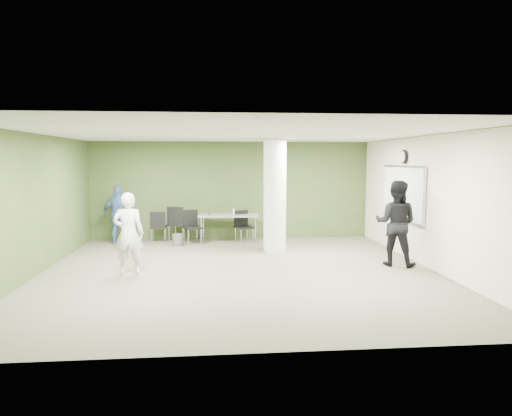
{
  "coord_description": "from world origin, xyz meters",
  "views": [
    {
      "loc": [
        -0.49,
        -9.15,
        2.27
      ],
      "look_at": [
        0.44,
        1.0,
        1.2
      ],
      "focal_mm": 32.0,
      "sensor_mm": 36.0,
      "label": 1
    }
  ],
  "objects": [
    {
      "name": "wastebasket",
      "position": [
        -1.48,
        2.99,
        0.16
      ],
      "size": [
        0.27,
        0.27,
        0.31
      ],
      "primitive_type": "cylinder",
      "color": "#4C4C4C",
      "rests_on": "floor"
    },
    {
      "name": "ceiling",
      "position": [
        0.0,
        0.0,
        2.8
      ],
      "size": [
        8.0,
        8.0,
        0.0
      ],
      "primitive_type": "plane",
      "rotation": [
        3.14,
        0.0,
        0.0
      ],
      "color": "white",
      "rests_on": "wall_back"
    },
    {
      "name": "chair_table_right",
      "position": [
        0.29,
        3.32,
        0.52
      ],
      "size": [
        0.57,
        0.57,
        0.89
      ],
      "rotation": [
        0.0,
        0.0,
        0.39
      ],
      "color": "black",
      "rests_on": "floor"
    },
    {
      "name": "chair_back_right",
      "position": [
        -1.52,
        3.56,
        0.58
      ],
      "size": [
        0.64,
        0.64,
        1.0
      ],
      "rotation": [
        0.0,
        0.0,
        2.78
      ],
      "color": "black",
      "rests_on": "floor"
    },
    {
      "name": "wall_left",
      "position": [
        -4.0,
        0.0,
        1.4
      ],
      "size": [
        0.02,
        8.0,
        2.8
      ],
      "primitive_type": "cube",
      "color": "#3C5126",
      "rests_on": "floor"
    },
    {
      "name": "column",
      "position": [
        1.0,
        2.0,
        1.4
      ],
      "size": [
        0.56,
        0.56,
        2.8
      ],
      "primitive_type": "cylinder",
      "color": "silver",
      "rests_on": "floor"
    },
    {
      "name": "wall_right_cream",
      "position": [
        4.0,
        0.0,
        1.4
      ],
      "size": [
        0.02,
        8.0,
        2.8
      ],
      "primitive_type": "cube",
      "color": "beige",
      "rests_on": "floor"
    },
    {
      "name": "wall_clock",
      "position": [
        3.92,
        1.2,
        2.35
      ],
      "size": [
        0.06,
        0.32,
        0.32
      ],
      "color": "black",
      "rests_on": "wall_right_cream"
    },
    {
      "name": "floor",
      "position": [
        0.0,
        0.0,
        0.0
      ],
      "size": [
        8.0,
        8.0,
        0.0
      ],
      "primitive_type": "plane",
      "color": "#585745",
      "rests_on": "ground"
    },
    {
      "name": "chair_table_left",
      "position": [
        -1.12,
        3.32,
        0.53
      ],
      "size": [
        0.59,
        0.59,
        0.91
      ],
      "rotation": [
        0.0,
        0.0,
        0.37
      ],
      "color": "black",
      "rests_on": "floor"
    },
    {
      "name": "wall_back",
      "position": [
        0.0,
        4.0,
        1.4
      ],
      "size": [
        8.0,
        2.8,
        0.02
      ],
      "primitive_type": "cube",
      "rotation": [
        1.57,
        0.0,
        0.0
      ],
      "color": "#3C5126",
      "rests_on": "floor"
    },
    {
      "name": "man_blue",
      "position": [
        -3.08,
        3.4,
        0.8
      ],
      "size": [
        0.96,
        0.46,
        1.6
      ],
      "primitive_type": "imported",
      "rotation": [
        0.0,
        0.0,
        3.07
      ],
      "color": "#4167A1",
      "rests_on": "floor"
    },
    {
      "name": "woman_white",
      "position": [
        -2.2,
        -0.03,
        0.82
      ],
      "size": [
        0.6,
        0.39,
        1.65
      ],
      "primitive_type": "imported",
      "rotation": [
        0.0,
        0.0,
        3.14
      ],
      "color": "white",
      "rests_on": "floor"
    },
    {
      "name": "folding_table",
      "position": [
        -0.12,
        3.37,
        0.73
      ],
      "size": [
        1.68,
        0.82,
        1.03
      ],
      "rotation": [
        0.0,
        0.0,
        -0.07
      ],
      "color": "gray",
      "rests_on": "floor"
    },
    {
      "name": "whiteboard",
      "position": [
        3.92,
        1.2,
        1.5
      ],
      "size": [
        0.05,
        2.3,
        1.3
      ],
      "color": "silver",
      "rests_on": "wall_right_cream"
    },
    {
      "name": "chair_back_left",
      "position": [
        -2.05,
        3.54,
        0.5
      ],
      "size": [
        0.44,
        0.44,
        0.87
      ],
      "rotation": [
        0.0,
        0.0,
        3.15
      ],
      "color": "black",
      "rests_on": "floor"
    },
    {
      "name": "man_black",
      "position": [
        3.4,
        0.26,
        0.92
      ],
      "size": [
        1.13,
        1.06,
        1.84
      ],
      "primitive_type": "imported",
      "rotation": [
        0.0,
        0.0,
        2.61
      ],
      "color": "black",
      "rests_on": "floor"
    }
  ]
}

